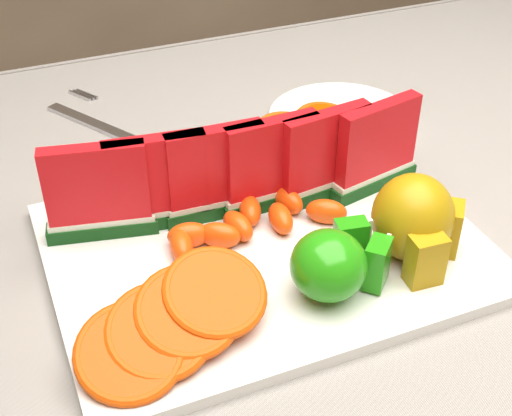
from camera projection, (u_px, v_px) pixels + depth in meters
The scene contains 11 objects.
table at pixel (322, 316), 0.76m from camera, with size 1.40×0.90×0.75m.
tablecloth at pixel (326, 272), 0.72m from camera, with size 1.53×1.03×0.20m.
platter at pixel (266, 248), 0.68m from camera, with size 0.40×0.30×0.01m.
apple_cluster at pixel (335, 263), 0.60m from camera, with size 0.10×0.08×0.06m.
pear_cluster at pixel (416, 221), 0.64m from camera, with size 0.10×0.10×0.08m.
side_plate at pixel (341, 118), 0.89m from camera, with size 0.20×0.20×0.01m.
fork at pixel (97, 122), 0.88m from camera, with size 0.10×0.18×0.00m.
watermelon_row at pixel (244, 171), 0.69m from camera, with size 0.39×0.07×0.10m.
orange_fan_front at pixel (174, 321), 0.56m from camera, with size 0.18×0.12×0.05m.
orange_fan_back at pixel (230, 155), 0.76m from camera, with size 0.34×0.11×0.05m.
tangerine_segments at pixel (248, 222), 0.68m from camera, with size 0.18×0.08×0.03m.
Camera 1 is at (-0.28, -0.48, 1.19)m, focal length 50.00 mm.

